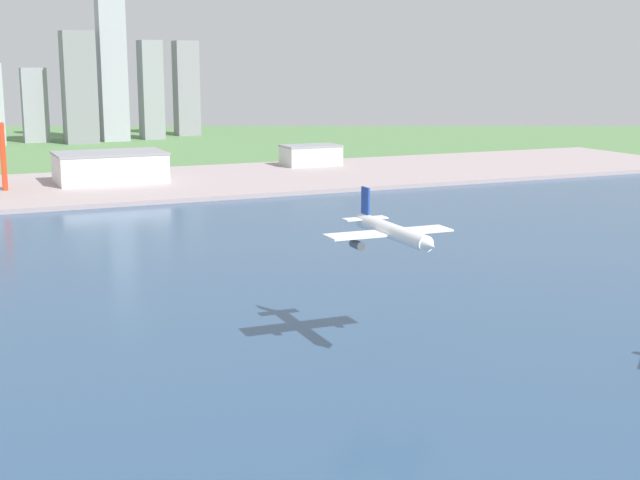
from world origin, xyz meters
TOP-DOWN VIEW (x-y plane):
  - ground_plane at (0.00, 300.00)m, footprint 2400.00×2400.00m
  - water_bay at (0.00, 240.00)m, footprint 840.00×360.00m
  - industrial_pier at (0.00, 490.00)m, footprint 840.00×140.00m
  - airplane_landing at (33.51, 166.86)m, footprint 32.38×37.54m
  - warehouse_main at (28.86, 499.59)m, footprint 61.81×39.94m
  - warehouse_annex at (168.58, 529.80)m, footprint 37.98×23.61m
  - distant_skyline at (17.47, 804.28)m, footprint 351.56×71.07m

SIDE VIEW (x-z plane):
  - ground_plane at x=0.00m, z-range 0.00..0.00m
  - water_bay at x=0.00m, z-range 0.00..0.15m
  - industrial_pier at x=0.00m, z-range 0.00..2.50m
  - warehouse_annex at x=168.58m, z-range 2.52..16.20m
  - warehouse_main at x=28.86m, z-range 2.52..19.91m
  - airplane_landing at x=33.51m, z-range 24.13..36.81m
  - distant_skyline at x=17.47m, z-range -19.49..136.49m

